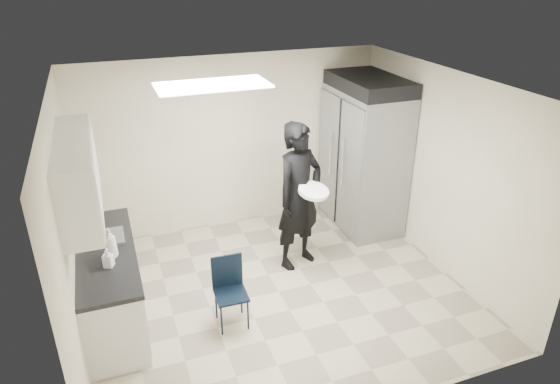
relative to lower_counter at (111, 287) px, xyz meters
name	(u,v)px	position (x,y,z in m)	size (l,w,h in m)	color
floor	(278,291)	(1.95, -0.20, -0.43)	(4.50, 4.50, 0.00)	#B7AC90
ceiling	(278,86)	(1.95, -0.20, 2.17)	(4.50, 4.50, 0.00)	white
back_wall	(232,143)	(1.95, 1.80, 0.87)	(4.50, 4.50, 0.00)	beige
left_wall	(68,233)	(-0.30, -0.20, 0.87)	(4.00, 4.00, 0.00)	beige
right_wall	(442,172)	(4.20, -0.20, 0.87)	(4.00, 4.00, 0.00)	beige
ceiling_panel	(213,85)	(1.35, 0.20, 2.14)	(1.20, 0.60, 0.02)	white
lower_counter	(111,287)	(0.00, 0.00, 0.00)	(0.60, 1.90, 0.86)	silver
countertop	(105,252)	(0.00, 0.00, 0.46)	(0.64, 1.95, 0.05)	black
sink	(106,242)	(0.02, 0.25, 0.44)	(0.42, 0.40, 0.14)	gray
faucet	(85,234)	(-0.18, 0.25, 0.59)	(0.02, 0.02, 0.24)	silver
upper_cabinets	(78,175)	(-0.13, 0.00, 1.40)	(0.35, 1.80, 0.75)	silver
towel_dispenser	(75,156)	(-0.19, 1.15, 1.19)	(0.22, 0.30, 0.35)	black
notice_sticker_left	(70,235)	(-0.29, -0.10, 0.79)	(0.00, 0.12, 0.07)	yellow
notice_sticker_right	(71,229)	(-0.29, 0.10, 0.75)	(0.00, 0.12, 0.07)	yellow
commercial_fridge	(364,160)	(3.78, 1.07, 0.62)	(0.80, 1.35, 2.10)	gray
fridge_compressor	(370,84)	(3.78, 1.07, 1.77)	(0.80, 1.35, 0.20)	black
folding_chair	(231,295)	(1.25, -0.58, -0.03)	(0.35, 0.35, 0.79)	black
man_tuxedo	(299,197)	(2.44, 0.35, 0.57)	(0.73, 0.49, 1.99)	black
bucket_lid	(314,191)	(2.53, 0.12, 0.73)	(0.39, 0.39, 0.05)	white
soap_bottle_a	(110,243)	(0.08, -0.16, 0.65)	(0.13, 0.13, 0.34)	white
soap_bottle_b	(108,258)	(0.04, -0.34, 0.58)	(0.09, 0.09, 0.21)	#B8B9C5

